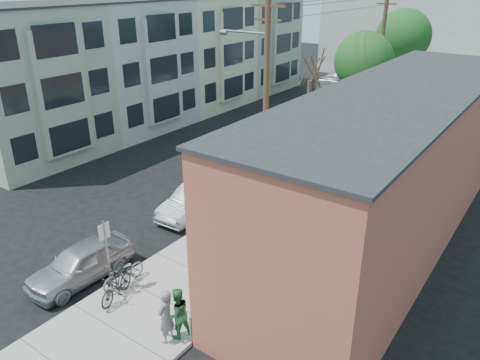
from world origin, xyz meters
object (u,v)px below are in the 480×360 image
Objects in this scene: patio_chair_b at (235,277)px; utility_pole_near at (265,93)px; patron_grey at (166,316)px; sign_post at (107,249)px; car_3 at (311,135)px; parked_bike_b at (124,273)px; car_1 at (195,200)px; patron_green at (177,313)px; tree_leafy_far at (403,36)px; patio_chair_a at (243,274)px; cyclist at (204,238)px; car_4 at (346,115)px; parking_meter_near at (193,218)px; bus at (345,84)px; car_0 at (81,263)px; tree_leafy_mid at (364,61)px; tree_bare at (307,128)px; parked_bike_a at (116,286)px; parking_meter_far at (307,150)px; car_2 at (259,162)px.

utility_pole_near is at bearing 93.51° from patio_chair_b.
sign_post is at bearing -113.17° from patron_grey.
parked_bike_b is at bearing -80.01° from car_3.
patio_chair_b is 0.20× the size of car_1.
patron_green is 0.40× the size of car_1.
tree_leafy_far is 26.91m from patio_chair_a.
cyclist reaches higher than car_4.
car_3 is at bearing 85.93° from patio_chair_b.
parking_meter_near is 0.72× the size of patron_green.
cyclist is at bearing 71.95° from sign_post.
parking_meter_near is 24.98m from tree_leafy_far.
parking_meter_near is at bearing -83.58° from bus.
parking_meter_near is 5.02m from car_0.
parked_bike_b is 0.20× the size of bus.
sign_post reaches higher than patron_green.
tree_leafy_mid reaches higher than bus.
utility_pole_near is (0.14, 5.35, 4.43)m from parking_meter_near.
tree_bare is at bearing -90.00° from tree_leafy_far.
patron_green is (0.15, 0.35, -0.05)m from patron_grey.
patron_green is (3.15, -21.74, -4.40)m from tree_leafy_mid.
parked_bike_a is at bearing -22.08° from sign_post.
tree_leafy_mid reaches higher than parked_bike_b.
car_1 is at bearing -35.33° from cyclist.
utility_pole_near is 5.77× the size of patron_green.
patron_grey is 25.39m from car_4.
utility_pole_near reaches higher than parking_meter_near.
tree_leafy_mid is 22.13m from parked_bike_a.
patio_chair_b is at bearing -114.54° from patio_chair_a.
parking_meter_far is 0.72× the size of patron_green.
bus is (-5.23, 27.69, 0.32)m from parking_meter_near.
patron_grey is at bearing -2.60° from patron_green.
cyclist reaches higher than parked_bike_a.
car_2 is at bearing -96.70° from tree_leafy_far.
parked_bike_a is at bearing -81.99° from parking_meter_near.
utility_pole_near is 5.44× the size of parked_bike_b.
utility_pole_near is 1.75× the size of car_3.
bus is (-5.78, 3.28, -4.95)m from tree_leafy_far.
cyclist is (-2.37, 1.13, 0.30)m from patio_chair_b.
car_2 is at bearing -83.73° from bus.
car_0 is (-5.15, 0.26, -0.31)m from patron_green.
patio_chair_b is at bearing -64.27° from utility_pole_near.
utility_pole_near reaches higher than car_1.
car_0 is at bearing 63.10° from cyclist.
car_1 reaches higher than parking_meter_near.
car_0 is at bearing 160.90° from parked_bike_a.
patio_chair_a is 21.82m from car_4.
tree_leafy_far reaches higher than patron_green.
car_2 reaches higher than car_1.
parking_meter_far reaches higher than parked_bike_b.
car_4 is (-2.00, -4.93, -5.45)m from tree_leafy_far.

